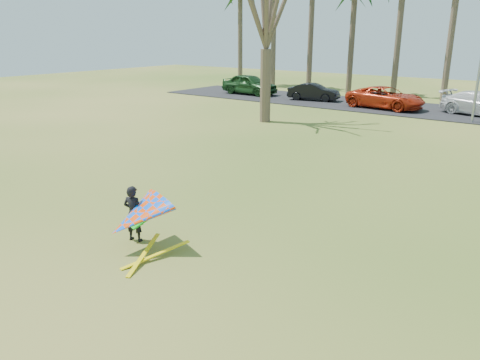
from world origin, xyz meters
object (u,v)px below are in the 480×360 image
Objects in this scene: car_2 at (385,98)px; car_1 at (314,92)px; car_0 at (249,84)px; kite_flyer at (137,216)px.

car_1 is at bearing 91.53° from car_2.
kite_flyer is (15.46, -25.80, -0.07)m from car_0.
kite_flyer is at bearing -147.02° from car_0.
car_0 is 30.08m from kite_flyer.
car_1 is at bearing 109.75° from kite_flyer.
car_1 is 1.65× the size of kite_flyer.
car_2 is at bearing -107.28° from car_1.
car_0 reaches higher than car_1.
car_1 is 5.94m from car_2.
car_0 is at bearing 77.74° from car_1.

